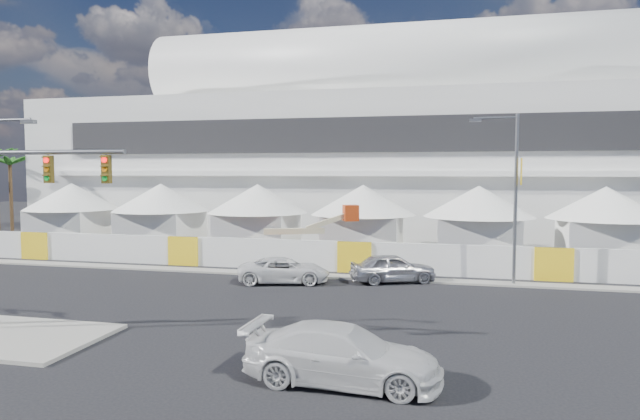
% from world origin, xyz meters
% --- Properties ---
extents(ground, '(160.00, 160.00, 0.00)m').
position_xyz_m(ground, '(0.00, 0.00, 0.00)').
color(ground, black).
rests_on(ground, ground).
extents(far_curb, '(80.00, 1.20, 0.12)m').
position_xyz_m(far_curb, '(20.00, 12.50, 0.06)').
color(far_curb, gray).
rests_on(far_curb, ground).
extents(stadium, '(80.00, 24.80, 21.98)m').
position_xyz_m(stadium, '(8.71, 41.50, 9.45)').
color(stadium, silver).
rests_on(stadium, ground).
extents(tent_row, '(53.40, 8.40, 5.40)m').
position_xyz_m(tent_row, '(0.50, 24.00, 3.15)').
color(tent_row, white).
rests_on(tent_row, ground).
extents(hoarding_fence, '(70.00, 0.25, 2.00)m').
position_xyz_m(hoarding_fence, '(6.00, 14.50, 1.00)').
color(hoarding_fence, silver).
rests_on(hoarding_fence, ground).
extents(palm_cluster, '(10.60, 10.60, 8.55)m').
position_xyz_m(palm_cluster, '(-33.46, 29.50, 6.88)').
color(palm_cluster, '#47331E').
rests_on(palm_cluster, ground).
extents(sedan_silver, '(3.80, 5.37, 1.70)m').
position_xyz_m(sedan_silver, '(8.74, 11.83, 0.85)').
color(sedan_silver, '#ADADB2').
rests_on(sedan_silver, ground).
extents(pickup_curb, '(3.61, 5.73, 1.48)m').
position_xyz_m(pickup_curb, '(2.58, 10.16, 0.74)').
color(pickup_curb, silver).
rests_on(pickup_curb, ground).
extents(pickup_near, '(2.74, 6.25, 1.79)m').
position_xyz_m(pickup_near, '(8.97, -4.49, 0.89)').
color(pickup_near, silver).
rests_on(pickup_near, ground).
extents(lot_car_a, '(1.66, 4.14, 1.34)m').
position_xyz_m(lot_car_a, '(21.55, 19.12, 0.67)').
color(lot_car_a, silver).
rests_on(lot_car_a, ground).
extents(lot_car_b, '(2.89, 4.43, 1.40)m').
position_xyz_m(lot_car_b, '(21.85, 18.66, 0.70)').
color(lot_car_b, black).
rests_on(lot_car_b, ground).
extents(streetlight_curb, '(2.89, 0.65, 9.76)m').
position_xyz_m(streetlight_curb, '(15.36, 12.50, 5.66)').
color(streetlight_curb, slate).
rests_on(streetlight_curb, ground).
extents(boom_lift, '(8.35, 3.24, 4.09)m').
position_xyz_m(boom_lift, '(0.68, 16.67, 1.10)').
color(boom_lift, '#BC3B11').
rests_on(boom_lift, ground).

